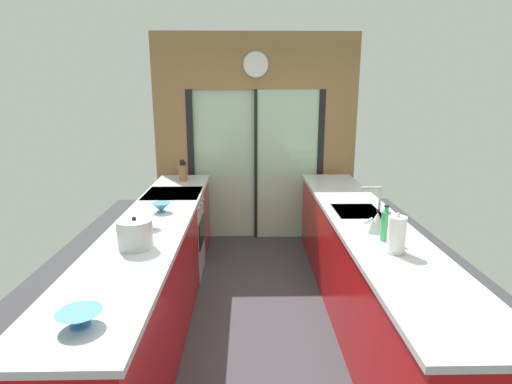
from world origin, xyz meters
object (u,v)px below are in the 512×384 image
mixing_bowl_far (161,207)px  knife_block (183,173)px  stock_pot (135,234)px  oven_range (175,234)px  mixing_bowl_mid (149,226)px  mixing_bowl_near (80,318)px  soap_bottle (385,225)px  paper_towel_roll (396,235)px  kettle (377,222)px

mixing_bowl_far → knife_block: size_ratio=0.66×
knife_block → stock_pot: size_ratio=1.05×
oven_range → stock_pot: (0.02, -1.56, 0.57)m
mixing_bowl_mid → oven_range: bearing=90.9°
mixing_bowl_near → knife_block: knife_block is taller
mixing_bowl_mid → soap_bottle: soap_bottle is taller
paper_towel_roll → knife_block: bearing=127.8°
oven_range → mixing_bowl_far: 0.87m
mixing_bowl_near → knife_block: 3.15m
mixing_bowl_mid → soap_bottle: size_ratio=0.64×
kettle → paper_towel_roll: 0.41m
stock_pot → kettle: stock_pot is taller
mixing_bowl_mid → soap_bottle: bearing=-8.8°
kettle → paper_towel_roll: (-0.00, -0.41, 0.04)m
mixing_bowl_far → soap_bottle: soap_bottle is taller
mixing_bowl_near → mixing_bowl_far: 1.83m
knife_block → paper_towel_roll: bearing=-52.2°
oven_range → knife_block: 0.83m
mixing_bowl_near → paper_towel_roll: paper_towel_roll is taller
kettle → soap_bottle: bearing=-90.6°
mixing_bowl_far → soap_bottle: 1.93m
mixing_bowl_near → kettle: size_ratio=0.89×
mixing_bowl_far → paper_towel_roll: bearing=-28.7°
oven_range → paper_towel_roll: (1.80, -1.68, 0.59)m
mixing_bowl_near → stock_pot: bearing=90.0°
stock_pot → soap_bottle: size_ratio=0.92×
mixing_bowl_near → mixing_bowl_mid: size_ratio=1.23×
mixing_bowl_mid → knife_block: 1.79m
mixing_bowl_mid → paper_towel_roll: paper_towel_roll is taller
stock_pot → mixing_bowl_far: bearing=90.0°
paper_towel_roll → kettle: bearing=89.7°
stock_pot → oven_range: bearing=90.7°
oven_range → soap_bottle: 2.38m
oven_range → kettle: bearing=-35.2°
stock_pot → knife_block: bearing=90.0°
knife_block → soap_bottle: 2.73m
mixing_bowl_mid → kettle: bearing=-3.0°
mixing_bowl_near → mixing_bowl_far: mixing_bowl_far is taller
knife_block → mixing_bowl_near: bearing=-90.0°
soap_bottle → mixing_bowl_near: bearing=-148.7°
knife_block → kettle: knife_block is taller
kettle → paper_towel_roll: size_ratio=0.83×
soap_bottle → kettle: bearing=89.4°
mixing_bowl_near → mixing_bowl_mid: mixing_bowl_near is taller
paper_towel_roll → soap_bottle: bearing=90.0°
oven_range → paper_towel_roll: size_ratio=3.26×
stock_pot → mixing_bowl_mid: bearing=90.0°
oven_range → mixing_bowl_mid: mixing_bowl_mid is taller
stock_pot → soap_bottle: (1.78, 0.11, 0.01)m
knife_block → soap_bottle: soap_bottle is taller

